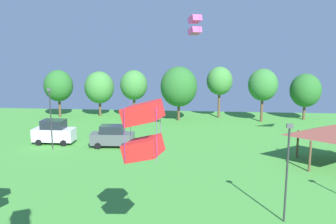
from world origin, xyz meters
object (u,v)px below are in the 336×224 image
(treeline_tree_0, at_px, (58,86))
(treeline_tree_5, at_px, (263,85))
(kite_flying_1, at_px, (143,131))
(treeline_tree_1, at_px, (99,88))
(park_pavilion, at_px, (335,130))
(light_post_1, at_px, (51,115))
(kite_flying_5, at_px, (195,25))
(treeline_tree_4, at_px, (220,81))
(parked_car_second_from_left, at_px, (113,136))
(treeline_tree_3, at_px, (179,87))
(parked_car_leftmost, at_px, (54,132))
(light_post_0, at_px, (287,167))
(treeline_tree_6, at_px, (305,90))
(treeline_tree_2, at_px, (134,85))

(treeline_tree_0, relative_size, treeline_tree_5, 0.94)
(kite_flying_1, distance_m, treeline_tree_1, 37.57)
(park_pavilion, relative_size, light_post_1, 1.05)
(kite_flying_5, distance_m, treeline_tree_4, 17.03)
(treeline_tree_0, distance_m, treeline_tree_1, 5.82)
(treeline_tree_1, bearing_deg, parked_car_second_from_left, -69.88)
(light_post_1, bearing_deg, treeline_tree_5, 33.79)
(park_pavilion, distance_m, treeline_tree_5, 18.20)
(kite_flying_5, height_order, treeline_tree_3, kite_flying_5)
(kite_flying_5, bearing_deg, parked_car_second_from_left, -171.85)
(kite_flying_5, distance_m, treeline_tree_3, 14.96)
(parked_car_second_from_left, bearing_deg, treeline_tree_3, 64.00)
(parked_car_leftmost, height_order, treeline_tree_3, treeline_tree_3)
(light_post_0, bearing_deg, treeline_tree_0, 130.83)
(parked_car_second_from_left, height_order, treeline_tree_5, treeline_tree_5)
(kite_flying_1, bearing_deg, parked_car_second_from_left, 108.18)
(kite_flying_1, distance_m, parked_car_second_from_left, 21.09)
(kite_flying_1, relative_size, treeline_tree_0, 0.41)
(treeline_tree_0, distance_m, treeline_tree_6, 35.03)
(treeline_tree_3, bearing_deg, treeline_tree_2, 167.83)
(park_pavilion, height_order, light_post_0, light_post_0)
(kite_flying_5, bearing_deg, treeline_tree_4, 77.59)
(kite_flying_5, distance_m, light_post_0, 18.98)
(treeline_tree_5, height_order, treeline_tree_6, treeline_tree_5)
(parked_car_leftmost, bearing_deg, kite_flying_1, -57.61)
(light_post_0, bearing_deg, parked_car_leftmost, 143.13)
(park_pavilion, xyz_separation_m, treeline_tree_5, (-3.15, 17.81, 1.98))
(light_post_0, bearing_deg, treeline_tree_3, 105.67)
(treeline_tree_0, height_order, treeline_tree_3, treeline_tree_3)
(treeline_tree_4, xyz_separation_m, treeline_tree_5, (5.67, -2.35, -0.25))
(treeline_tree_3, xyz_separation_m, treeline_tree_4, (5.67, 2.47, 0.59))
(light_post_0, xyz_separation_m, treeline_tree_6, (9.52, 30.61, 0.80))
(parked_car_leftmost, bearing_deg, treeline_tree_6, 26.90)
(kite_flying_1, height_order, parked_car_leftmost, kite_flying_1)
(park_pavilion, bearing_deg, treeline_tree_4, 113.61)
(treeline_tree_2, height_order, treeline_tree_4, treeline_tree_4)
(park_pavilion, relative_size, treeline_tree_0, 0.94)
(treeline_tree_4, bearing_deg, parked_car_second_from_left, -125.27)
(parked_car_leftmost, relative_size, treeline_tree_2, 0.63)
(treeline_tree_6, bearing_deg, treeline_tree_2, -178.34)
(treeline_tree_2, distance_m, treeline_tree_4, 12.25)
(treeline_tree_3, bearing_deg, treeline_tree_1, 169.64)
(treeline_tree_1, distance_m, treeline_tree_2, 5.35)
(parked_car_leftmost, distance_m, treeline_tree_3, 18.44)
(treeline_tree_1, bearing_deg, light_post_1, -89.73)
(parked_car_second_from_left, relative_size, light_post_1, 0.72)
(light_post_1, bearing_deg, parked_car_leftmost, 107.79)
(kite_flying_5, bearing_deg, treeline_tree_6, 44.30)
(treeline_tree_0, distance_m, treeline_tree_5, 28.84)
(kite_flying_1, bearing_deg, treeline_tree_4, 81.70)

